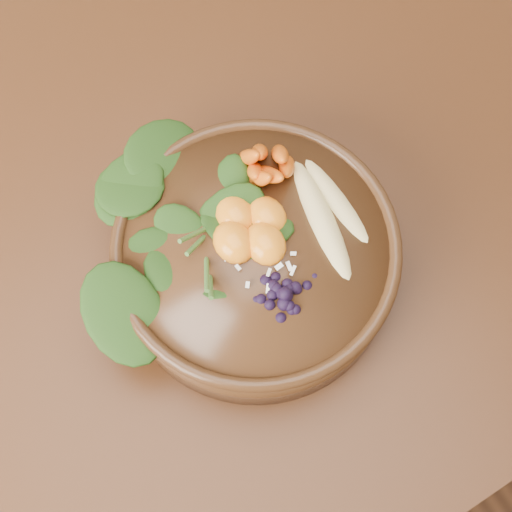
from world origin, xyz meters
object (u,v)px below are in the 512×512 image
stoneware_bowl (256,260)px  carrot_cluster (270,143)px  blueberry_pile (286,290)px  kale_heap (188,204)px  mandarin_cluster (250,223)px  dining_table (204,206)px  banana_halves (330,204)px

stoneware_bowl → carrot_cluster: bearing=50.3°
stoneware_bowl → blueberry_pile: 0.08m
kale_heap → carrot_cluster: (0.10, 0.01, 0.02)m
mandarin_cluster → carrot_cluster: bearing=44.1°
stoneware_bowl → blueberry_pile: bearing=-93.2°
carrot_cluster → blueberry_pile: (-0.06, -0.13, -0.02)m
carrot_cluster → blueberry_pile: size_ratio=0.60×
dining_table → stoneware_bowl: stoneware_bowl is taller
dining_table → mandarin_cluster: bearing=-92.1°
blueberry_pile → carrot_cluster: bearing=64.4°
blueberry_pile → mandarin_cluster: bearing=84.7°
carrot_cluster → mandarin_cluster: carrot_cluster is taller
kale_heap → blueberry_pile: size_ratio=1.42×
banana_halves → dining_table: bearing=123.3°
carrot_cluster → blueberry_pile: bearing=-109.5°
stoneware_bowl → carrot_cluster: (0.06, 0.07, 0.08)m
blueberry_pile → stoneware_bowl: bearing=86.8°
carrot_cluster → dining_table: bearing=132.9°
banana_halves → blueberry_pile: (-0.09, -0.05, 0.01)m
stoneware_bowl → mandarin_cluster: bearing=77.6°
mandarin_cluster → banana_halves: bearing=-15.8°
kale_heap → mandarin_cluster: size_ratio=2.07×
dining_table → blueberry_pile: blueberry_pile is taller
banana_halves → mandarin_cluster: size_ratio=1.75×
kale_heap → dining_table: bearing=58.5°
kale_heap → mandarin_cluster: (0.04, -0.05, -0.01)m
mandarin_cluster → blueberry_pile: blueberry_pile is taller
mandarin_cluster → blueberry_pile: bearing=-95.3°
dining_table → kale_heap: bearing=-121.5°
dining_table → blueberry_pile: size_ratio=12.16×
stoneware_bowl → blueberry_pile: (-0.00, -0.06, 0.06)m
stoneware_bowl → blueberry_pile: blueberry_pile is taller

